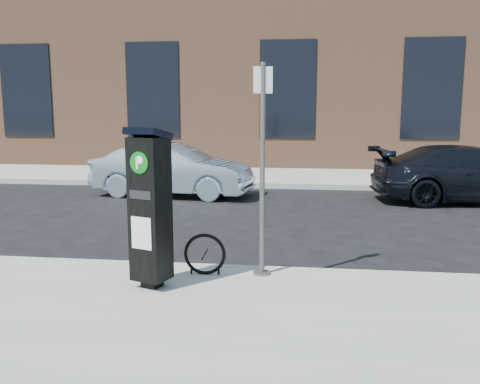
% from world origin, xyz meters
% --- Properties ---
extents(ground, '(120.00, 120.00, 0.00)m').
position_xyz_m(ground, '(0.00, 0.00, 0.00)').
color(ground, black).
rests_on(ground, ground).
extents(sidewalk_far, '(60.00, 12.00, 0.15)m').
position_xyz_m(sidewalk_far, '(0.00, 14.00, 0.07)').
color(sidewalk_far, gray).
rests_on(sidewalk_far, ground).
extents(curb_near, '(60.00, 0.12, 0.16)m').
position_xyz_m(curb_near, '(0.00, -0.02, 0.07)').
color(curb_near, '#9E9B93').
rests_on(curb_near, ground).
extents(curb_far, '(60.00, 0.12, 0.16)m').
position_xyz_m(curb_far, '(0.00, 8.02, 0.07)').
color(curb_far, '#9E9B93').
rests_on(curb_far, ground).
extents(building, '(28.00, 10.05, 8.25)m').
position_xyz_m(building, '(-0.00, 17.00, 4.15)').
color(building, brown).
rests_on(building, ground).
extents(parking_kiosk, '(0.55, 0.52, 1.94)m').
position_xyz_m(parking_kiosk, '(-1.17, -0.94, 1.14)').
color(parking_kiosk, black).
rests_on(parking_kiosk, sidewalk_near).
extents(sign_pole, '(0.24, 0.22, 2.71)m').
position_xyz_m(sign_pole, '(0.11, -0.30, 1.50)').
color(sign_pole, '#55514B').
rests_on(sign_pole, sidewalk_near).
extents(bike_rack, '(0.55, 0.07, 0.55)m').
position_xyz_m(bike_rack, '(-0.63, -0.40, 0.42)').
color(bike_rack, black).
rests_on(bike_rack, sidewalk_near).
extents(car_silver, '(4.35, 1.92, 1.39)m').
position_xyz_m(car_silver, '(-2.83, 6.40, 0.69)').
color(car_silver, '#9DB5C8').
rests_on(car_silver, ground).
extents(car_dark, '(5.00, 2.36, 1.41)m').
position_xyz_m(car_dark, '(4.78, 6.41, 0.71)').
color(car_dark, black).
rests_on(car_dark, ground).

